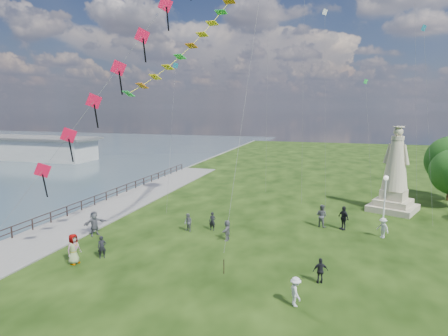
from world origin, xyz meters
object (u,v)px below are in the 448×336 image
(person_2, at_px, (296,292))
(person_5, at_px, (94,223))
(person_10, at_px, (74,249))
(person_1, at_px, (188,223))
(person_6, at_px, (212,221))
(person_0, at_px, (102,247))
(person_3, at_px, (320,271))
(statue, at_px, (395,179))
(lamppost, at_px, (385,190))
(person_7, at_px, (322,216))
(person_11, at_px, (227,230))
(pier_pavilion, at_px, (26,148))
(person_8, at_px, (383,228))
(person_9, at_px, (343,218))

(person_2, height_order, person_5, person_5)
(person_10, bearing_deg, person_1, -18.03)
(person_2, height_order, person_6, person_2)
(person_0, xyz_separation_m, person_6, (5.11, 7.39, -0.00))
(person_0, distance_m, person_5, 4.83)
(person_0, height_order, person_3, person_0)
(person_0, distance_m, person_2, 12.94)
(statue, distance_m, lamppost, 5.52)
(person_10, bearing_deg, person_0, -30.30)
(person_0, relative_size, person_3, 1.02)
(person_2, bearing_deg, person_10, 58.22)
(person_7, bearing_deg, person_3, 120.34)
(lamppost, bearing_deg, person_11, -149.00)
(pier_pavilion, distance_m, person_1, 57.66)
(person_0, bearing_deg, person_1, 23.35)
(person_8, bearing_deg, person_7, -152.47)
(person_2, height_order, person_3, person_2)
(person_11, bearing_deg, person_3, 52.15)
(person_2, bearing_deg, person_1, 19.14)
(person_3, bearing_deg, pier_pavilion, -53.78)
(person_2, distance_m, person_5, 16.98)
(person_6, bearing_deg, person_10, -124.99)
(statue, relative_size, person_10, 4.13)
(person_0, bearing_deg, person_6, 16.05)
(statue, bearing_deg, person_5, -125.41)
(person_0, distance_m, person_8, 20.28)
(person_6, bearing_deg, lamppost, 21.81)
(statue, bearing_deg, lamppost, -81.96)
(person_6, relative_size, person_7, 0.79)
(pier_pavilion, distance_m, person_5, 54.22)
(pier_pavilion, relative_size, person_1, 20.63)
(lamppost, distance_m, person_11, 13.54)
(person_3, relative_size, person_5, 0.77)
(lamppost, height_order, person_10, lamppost)
(person_0, relative_size, person_2, 1.00)
(person_5, bearing_deg, lamppost, -35.33)
(person_3, relative_size, person_6, 0.98)
(pier_pavilion, xyz_separation_m, person_8, (62.17, -29.62, -1.06))
(person_6, distance_m, person_9, 10.52)
(person_10, bearing_deg, person_6, -23.74)
(pier_pavilion, height_order, person_3, pier_pavilion)
(lamppost, height_order, person_5, lamppost)
(person_3, bearing_deg, person_0, -18.12)
(lamppost, bearing_deg, person_9, -150.08)
(person_3, relative_size, person_11, 0.96)
(person_1, relative_size, person_8, 0.94)
(person_9, bearing_deg, person_2, -49.17)
(person_9, bearing_deg, person_6, -110.88)
(lamppost, relative_size, person_5, 2.25)
(person_1, bearing_deg, person_10, -91.73)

